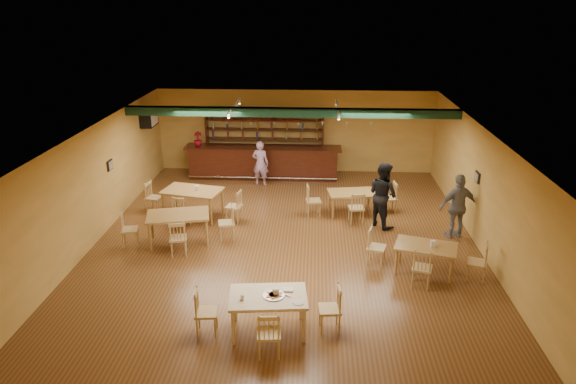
# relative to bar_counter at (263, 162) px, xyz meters

# --- Properties ---
(floor) EXTENTS (12.00, 12.00, 0.00)m
(floor) POSITION_rel_bar_counter_xyz_m (1.10, -5.15, -0.56)
(floor) COLOR brown
(floor) RESTS_ON ground
(ceiling_beam) EXTENTS (10.00, 0.30, 0.25)m
(ceiling_beam) POSITION_rel_bar_counter_xyz_m (1.10, -2.35, 2.31)
(ceiling_beam) COLOR black
(ceiling_beam) RESTS_ON ceiling
(track_rail_left) EXTENTS (0.05, 2.50, 0.05)m
(track_rail_left) POSITION_rel_bar_counter_xyz_m (-0.70, -1.75, 2.38)
(track_rail_left) COLOR silver
(track_rail_left) RESTS_ON ceiling
(track_rail_right) EXTENTS (0.05, 2.50, 0.05)m
(track_rail_right) POSITION_rel_bar_counter_xyz_m (2.50, -1.75, 2.38)
(track_rail_right) COLOR silver
(track_rail_right) RESTS_ON ceiling
(ac_unit) EXTENTS (0.34, 0.70, 0.48)m
(ac_unit) POSITION_rel_bar_counter_xyz_m (-3.70, -0.95, 1.79)
(ac_unit) COLOR silver
(ac_unit) RESTS_ON wall_left
(picture_left) EXTENTS (0.04, 0.34, 0.28)m
(picture_left) POSITION_rel_bar_counter_xyz_m (-3.87, -4.15, 1.14)
(picture_left) COLOR black
(picture_left) RESTS_ON wall_left
(picture_right) EXTENTS (0.04, 0.34, 0.28)m
(picture_right) POSITION_rel_bar_counter_xyz_m (6.07, -4.65, 1.14)
(picture_right) COLOR black
(picture_right) RESTS_ON wall_right
(bar_counter) EXTENTS (5.53, 0.85, 1.13)m
(bar_counter) POSITION_rel_bar_counter_xyz_m (0.00, 0.00, 0.00)
(bar_counter) COLOR #34160A
(bar_counter) RESTS_ON ground
(back_bar_hutch) EXTENTS (4.28, 0.40, 2.28)m
(back_bar_hutch) POSITION_rel_bar_counter_xyz_m (0.00, 0.63, 0.57)
(back_bar_hutch) COLOR #34160A
(back_bar_hutch) RESTS_ON ground
(poinsettia) EXTENTS (0.36, 0.36, 0.51)m
(poinsettia) POSITION_rel_bar_counter_xyz_m (-2.31, 0.00, 0.82)
(poinsettia) COLOR #A10E20
(poinsettia) RESTS_ON bar_counter
(dining_table_a) EXTENTS (1.85, 1.35, 0.83)m
(dining_table_a) POSITION_rel_bar_counter_xyz_m (-1.71, -3.68, -0.15)
(dining_table_a) COLOR olive
(dining_table_a) RESTS_ON ground
(dining_table_b) EXTENTS (1.49, 1.02, 0.69)m
(dining_table_b) POSITION_rel_bar_counter_xyz_m (2.95, -3.22, -0.22)
(dining_table_b) COLOR olive
(dining_table_b) RESTS_ON ground
(dining_table_c) EXTENTS (1.77, 1.29, 0.80)m
(dining_table_c) POSITION_rel_bar_counter_xyz_m (-1.70, -5.41, -0.17)
(dining_table_c) COLOR olive
(dining_table_c) RESTS_ON ground
(dining_table_d) EXTENTS (1.56, 1.19, 0.69)m
(dining_table_d) POSITION_rel_bar_counter_xyz_m (4.46, -6.69, -0.22)
(dining_table_d) COLOR olive
(dining_table_d) RESTS_ON ground
(near_table) EXTENTS (1.56, 1.09, 0.79)m
(near_table) POSITION_rel_bar_counter_xyz_m (1.01, -9.21, -0.17)
(near_table) COLOR tan
(near_table) RESTS_ON ground
(pizza_tray) EXTENTS (0.41, 0.41, 0.01)m
(pizza_tray) POSITION_rel_bar_counter_xyz_m (1.11, -9.21, 0.23)
(pizza_tray) COLOR silver
(pizza_tray) RESTS_ON near_table
(parmesan_shaker) EXTENTS (0.08, 0.08, 0.11)m
(parmesan_shaker) POSITION_rel_bar_counter_xyz_m (0.54, -9.36, 0.28)
(parmesan_shaker) COLOR #EAE5C6
(parmesan_shaker) RESTS_ON near_table
(napkin_stack) EXTENTS (0.20, 0.15, 0.03)m
(napkin_stack) POSITION_rel_bar_counter_xyz_m (1.38, -9.00, 0.24)
(napkin_stack) COLOR white
(napkin_stack) RESTS_ON near_table
(pizza_server) EXTENTS (0.33, 0.23, 0.00)m
(pizza_server) POSITION_rel_bar_counter_xyz_m (1.27, -9.15, 0.24)
(pizza_server) COLOR silver
(pizza_server) RESTS_ON pizza_tray
(side_plate) EXTENTS (0.24, 0.24, 0.01)m
(side_plate) POSITION_rel_bar_counter_xyz_m (1.59, -9.42, 0.23)
(side_plate) COLOR white
(side_plate) RESTS_ON near_table
(patron_bar) EXTENTS (0.63, 0.48, 1.56)m
(patron_bar) POSITION_rel_bar_counter_xyz_m (-0.02, -0.83, 0.21)
(patron_bar) COLOR #994EAA
(patron_bar) RESTS_ON ground
(patron_right_a) EXTENTS (1.11, 1.15, 1.87)m
(patron_right_a) POSITION_rel_bar_counter_xyz_m (3.75, -4.02, 0.37)
(patron_right_a) COLOR black
(patron_right_a) RESTS_ON ground
(patron_right_b) EXTENTS (1.12, 0.69, 1.78)m
(patron_right_b) POSITION_rel_bar_counter_xyz_m (5.66, -4.69, 0.32)
(patron_right_b) COLOR gray
(patron_right_b) RESTS_ON ground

